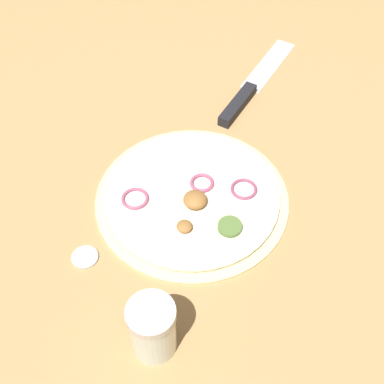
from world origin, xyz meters
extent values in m
plane|color=tan|center=(0.00, 0.00, 0.00)|extent=(3.00, 3.00, 0.00)
cylinder|color=beige|center=(0.00, 0.00, 0.00)|extent=(0.28, 0.28, 0.01)
cylinder|color=#EFE5C1|center=(0.00, 0.00, 0.01)|extent=(0.25, 0.25, 0.00)
torus|color=#A34C70|center=(-0.07, -0.04, 0.02)|extent=(0.04, 0.04, 0.00)
cylinder|color=#567538|center=(0.07, -0.04, 0.02)|extent=(0.03, 0.03, 0.01)
torus|color=#A34C70|center=(0.01, 0.02, 0.02)|extent=(0.04, 0.04, 0.01)
torus|color=#934266|center=(0.07, 0.04, 0.01)|extent=(0.04, 0.04, 0.00)
ellipsoid|color=#996633|center=(0.01, -0.01, 0.02)|extent=(0.03, 0.03, 0.02)
ellipsoid|color=#996633|center=(0.01, -0.06, 0.02)|extent=(0.02, 0.02, 0.01)
cube|color=silver|center=(0.02, 0.34, 0.00)|extent=(0.06, 0.17, 0.00)
cube|color=black|center=(0.00, 0.21, 0.01)|extent=(0.04, 0.11, 0.02)
cylinder|color=silver|center=(0.04, -0.22, 0.04)|extent=(0.05, 0.05, 0.07)
cylinder|color=beige|center=(0.04, -0.22, 0.08)|extent=(0.06, 0.06, 0.01)
cylinder|color=beige|center=(-0.10, -0.14, 0.00)|extent=(0.04, 0.04, 0.01)
camera|label=1|loc=(0.18, -0.45, 0.61)|focal=50.00mm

